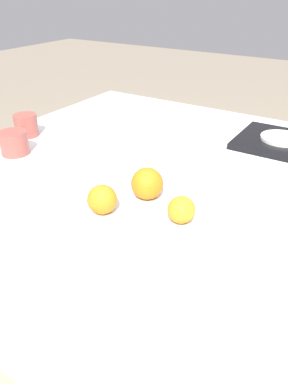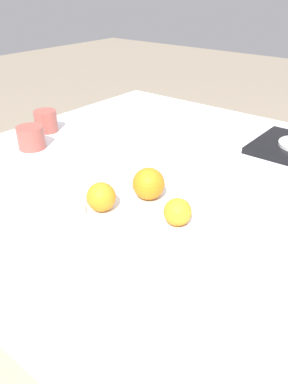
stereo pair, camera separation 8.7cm
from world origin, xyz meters
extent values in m
plane|color=gray|center=(0.00, 0.00, 0.00)|extent=(12.00, 12.00, 0.00)
cube|color=white|center=(0.00, 0.00, 0.37)|extent=(1.37, 1.03, 0.75)
cylinder|color=silver|center=(0.04, -0.32, 0.75)|extent=(0.30, 0.30, 0.02)
torus|color=silver|center=(0.04, -0.32, 0.76)|extent=(0.30, 0.30, 0.02)
sphere|color=orange|center=(0.03, -0.29, 0.80)|extent=(0.08, 0.08, 0.08)
sphere|color=orange|center=(0.14, -0.34, 0.79)|extent=(0.06, 0.06, 0.06)
sphere|color=orange|center=(-0.02, -0.40, 0.80)|extent=(0.07, 0.07, 0.07)
cylinder|color=#9E4C42|center=(-0.57, -0.12, 0.78)|extent=(0.08, 0.08, 0.08)
cylinder|color=#9E4C42|center=(-0.48, -0.25, 0.78)|extent=(0.09, 0.09, 0.07)
camera|label=1|loc=(0.44, -0.95, 1.23)|focal=35.00mm
camera|label=2|loc=(0.51, -0.90, 1.23)|focal=35.00mm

